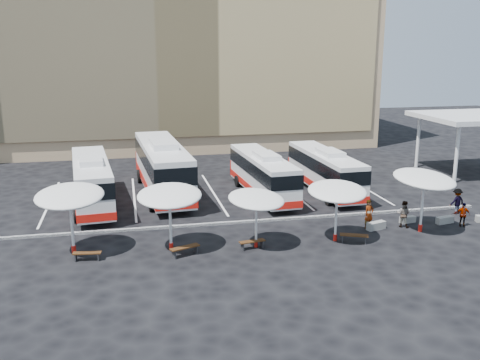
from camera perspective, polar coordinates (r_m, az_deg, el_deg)
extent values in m
plane|color=black|center=(33.59, -0.59, -4.94)|extent=(120.00, 120.00, 0.00)
cube|color=tan|center=(63.46, -6.66, 15.35)|extent=(42.00, 18.00, 25.00)
cube|color=tan|center=(54.41, -5.66, 15.09)|extent=(40.00, 0.30, 20.00)
cube|color=silver|center=(51.46, 24.24, 6.19)|extent=(10.00, 8.00, 0.40)
cylinder|color=silver|center=(47.13, 22.12, 2.57)|extent=(0.30, 0.30, 4.80)
cylinder|color=silver|center=(52.10, 18.46, 3.88)|extent=(0.30, 0.30, 4.80)
cube|color=black|center=(34.03, -0.76, -4.56)|extent=(34.00, 0.25, 0.15)
cube|color=white|center=(41.00, -19.63, -2.25)|extent=(0.15, 12.00, 0.01)
cube|color=white|center=(40.61, -11.22, -1.84)|extent=(0.15, 12.00, 0.01)
cube|color=white|center=(41.11, -2.84, -1.39)|extent=(0.15, 12.00, 0.01)
cube|color=white|center=(42.45, 5.18, -0.93)|extent=(0.15, 12.00, 0.01)
cube|color=white|center=(44.57, 12.56, -0.50)|extent=(0.15, 12.00, 0.01)
cube|color=silver|center=(38.91, -15.55, -0.01)|extent=(3.38, 11.44, 2.82)
cube|color=black|center=(38.78, -15.60, 0.80)|extent=(3.44, 11.50, 1.03)
cube|color=red|center=(39.16, -15.45, -1.47)|extent=(3.44, 11.50, 0.52)
cube|color=red|center=(44.55, -15.79, 0.79)|extent=(2.41, 0.41, 1.31)
cube|color=silver|center=(37.65, -15.65, 2.02)|extent=(1.76, 2.94, 0.38)
cylinder|color=black|center=(42.41, -17.20, -0.88)|extent=(0.41, 0.97, 0.94)
cylinder|color=black|center=(42.47, -14.04, -0.65)|extent=(0.41, 0.97, 0.94)
cylinder|color=black|center=(35.63, -17.04, -3.67)|extent=(0.41, 0.97, 0.94)
cylinder|color=black|center=(35.70, -13.27, -3.38)|extent=(0.41, 0.97, 0.94)
cube|color=silver|center=(40.91, -8.29, 1.49)|extent=(3.59, 13.35, 3.30)
cube|color=black|center=(40.78, -8.32, 2.39)|extent=(3.66, 13.42, 1.21)
cube|color=red|center=(41.19, -8.23, -0.15)|extent=(3.66, 13.42, 0.60)
cube|color=red|center=(47.49, -9.33, 2.17)|extent=(2.82, 0.40, 1.54)
cube|color=silver|center=(39.48, -8.16, 3.81)|extent=(1.97, 3.40, 0.44)
cylinder|color=black|center=(44.86, -10.62, 0.41)|extent=(0.45, 1.12, 1.10)
cylinder|color=black|center=(45.17, -7.15, 0.64)|extent=(0.45, 1.12, 1.10)
cylinder|color=black|center=(36.92, -9.39, -2.48)|extent=(0.45, 1.12, 1.10)
cylinder|color=black|center=(37.30, -5.19, -2.18)|extent=(0.45, 1.12, 1.10)
cube|color=silver|center=(40.00, 2.43, 0.73)|extent=(2.79, 10.74, 2.66)
cube|color=black|center=(39.88, 2.44, 1.47)|extent=(2.84, 10.80, 0.98)
cube|color=red|center=(40.23, 2.42, -0.63)|extent=(2.84, 10.80, 0.49)
cube|color=red|center=(45.11, 0.38, 1.40)|extent=(2.28, 0.30, 1.24)
cube|color=silver|center=(38.85, 2.85, 2.60)|extent=(1.56, 2.73, 0.35)
cylinder|color=black|center=(42.89, -0.25, -0.12)|extent=(0.36, 0.90, 0.89)
cylinder|color=black|center=(43.50, 2.57, 0.07)|extent=(0.36, 0.90, 0.89)
cylinder|color=black|center=(36.74, 2.44, -2.56)|extent=(0.36, 0.90, 0.89)
cylinder|color=black|center=(37.45, 5.68, -2.29)|extent=(0.36, 0.90, 0.89)
cube|color=silver|center=(41.62, 9.03, 1.10)|extent=(2.46, 10.74, 2.67)
cube|color=black|center=(41.50, 9.06, 1.82)|extent=(2.52, 10.79, 0.98)
cube|color=red|center=(41.84, 8.98, -0.21)|extent=(2.52, 10.79, 0.49)
cube|color=red|center=(46.62, 6.51, 1.73)|extent=(2.28, 0.23, 1.25)
cube|color=silver|center=(40.50, 9.59, 2.91)|extent=(1.48, 2.70, 0.36)
cylinder|color=black|center=(44.35, 6.11, 0.28)|extent=(0.33, 0.90, 0.89)
cylinder|color=black|center=(45.13, 8.78, 0.43)|extent=(0.33, 0.90, 0.89)
cylinder|color=black|center=(38.33, 9.43, -2.03)|extent=(0.33, 0.90, 0.89)
cylinder|color=black|center=(39.23, 12.44, -1.80)|extent=(0.33, 0.90, 0.89)
cylinder|color=silver|center=(30.20, -17.49, -4.63)|extent=(0.16, 0.16, 3.19)
cylinder|color=red|center=(30.65, -17.30, -7.08)|extent=(0.26, 0.26, 0.43)
ellipsoid|color=silver|center=(29.73, -17.72, -1.61)|extent=(3.98, 4.02, 1.09)
cylinder|color=silver|center=(29.53, -7.44, -4.61)|extent=(0.16, 0.16, 3.08)
cylinder|color=red|center=(29.98, -7.36, -7.03)|extent=(0.26, 0.26, 0.41)
ellipsoid|color=silver|center=(29.06, -7.53, -1.64)|extent=(3.98, 4.02, 1.06)
cylinder|color=silver|center=(29.76, 1.73, -4.68)|extent=(0.17, 0.17, 2.75)
cylinder|color=red|center=(30.16, 1.72, -6.83)|extent=(0.27, 0.27, 0.37)
ellipsoid|color=silver|center=(29.34, 1.75, -2.05)|extent=(4.16, 4.18, 0.94)
cylinder|color=silver|center=(31.16, 10.20, -3.86)|extent=(0.15, 0.15, 2.93)
cylinder|color=red|center=(31.57, 10.10, -6.06)|extent=(0.24, 0.24, 0.39)
ellipsoid|color=silver|center=(30.73, 10.32, -1.17)|extent=(3.71, 3.74, 1.01)
cylinder|color=silver|center=(33.99, 18.84, -2.63)|extent=(0.20, 0.20, 3.24)
cylinder|color=red|center=(34.40, 18.66, -4.87)|extent=(0.31, 0.31, 0.43)
ellipsoid|color=silver|center=(33.57, 19.07, 0.11)|extent=(4.84, 4.87, 1.11)
cube|color=#321B0B|center=(29.37, -16.01, -7.49)|extent=(1.50, 0.56, 0.06)
cube|color=black|center=(29.56, -17.11, -7.89)|extent=(0.10, 0.38, 0.39)
cube|color=black|center=(29.34, -14.85, -7.90)|extent=(0.10, 0.38, 0.39)
cube|color=#321B0B|center=(29.00, -5.91, -7.15)|extent=(1.70, 1.02, 0.07)
cube|color=black|center=(28.82, -7.06, -7.87)|extent=(0.22, 0.41, 0.44)
cube|color=black|center=(29.39, -4.75, -7.37)|extent=(0.22, 0.41, 0.44)
cube|color=#321B0B|center=(29.86, 1.31, -6.55)|extent=(1.52, 0.65, 0.06)
cube|color=black|center=(29.73, 0.26, -7.11)|extent=(0.12, 0.38, 0.39)
cube|color=black|center=(30.17, 2.34, -6.80)|extent=(0.12, 0.38, 0.39)
cube|color=#321B0B|center=(31.37, 12.07, -5.77)|extent=(1.64, 1.02, 0.06)
cube|color=black|center=(31.44, 10.87, -6.14)|extent=(0.22, 0.40, 0.43)
cube|color=black|center=(31.48, 13.22, -6.24)|extent=(0.22, 0.40, 0.43)
cube|color=gray|center=(33.99, 14.32, -4.74)|extent=(1.33, 0.78, 0.47)
cube|color=gray|center=(35.84, 17.45, -4.05)|extent=(1.11, 0.52, 0.40)
cube|color=gray|center=(36.45, 21.00, -4.01)|extent=(1.22, 0.59, 0.44)
imported|color=black|center=(33.90, 13.57, -3.56)|extent=(0.76, 0.61, 1.81)
imported|color=black|center=(34.71, 17.09, -3.49)|extent=(1.04, 1.02, 1.69)
imported|color=black|center=(36.08, 22.69, -3.45)|extent=(0.96, 0.63, 1.52)
imported|color=black|center=(38.66, 22.13, -2.11)|extent=(1.22, 0.83, 1.73)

